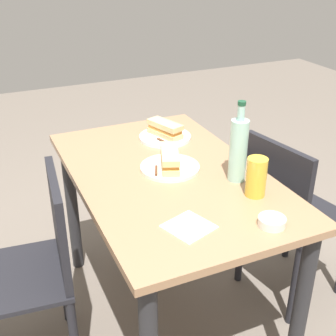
# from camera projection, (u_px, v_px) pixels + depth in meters

# --- Properties ---
(ground_plane) EXTENTS (8.00, 8.00, 0.00)m
(ground_plane) POSITION_uv_depth(u_px,v_px,m) (168.00, 312.00, 2.19)
(ground_plane) COLOR #6B6056
(dining_table) EXTENTS (1.19, 0.73, 0.77)m
(dining_table) POSITION_uv_depth(u_px,v_px,m) (168.00, 199.00, 1.90)
(dining_table) COLOR #997251
(dining_table) RESTS_ON ground
(chair_far) EXTENTS (0.44, 0.44, 0.85)m
(chair_far) POSITION_uv_depth(u_px,v_px,m) (37.00, 264.00, 1.75)
(chair_far) COLOR black
(chair_far) RESTS_ON ground
(chair_near) EXTENTS (0.46, 0.46, 0.85)m
(chair_near) POSITION_uv_depth(u_px,v_px,m) (286.00, 211.00, 2.09)
(chair_near) COLOR black
(chair_near) RESTS_ON ground
(plate_near) EXTENTS (0.25, 0.25, 0.01)m
(plate_near) POSITION_uv_depth(u_px,v_px,m) (170.00, 168.00, 1.86)
(plate_near) COLOR silver
(plate_near) RESTS_ON dining_table
(baguette_sandwich_near) EXTENTS (0.21, 0.14, 0.07)m
(baguette_sandwich_near) POSITION_uv_depth(u_px,v_px,m) (170.00, 159.00, 1.84)
(baguette_sandwich_near) COLOR #DBB77A
(baguette_sandwich_near) RESTS_ON plate_near
(knife_near) EXTENTS (0.17, 0.08, 0.01)m
(knife_near) POSITION_uv_depth(u_px,v_px,m) (157.00, 167.00, 1.84)
(knife_near) COLOR silver
(knife_near) RESTS_ON plate_near
(plate_far) EXTENTS (0.25, 0.25, 0.01)m
(plate_far) POSITION_uv_depth(u_px,v_px,m) (165.00, 137.00, 2.15)
(plate_far) COLOR white
(plate_far) RESTS_ON dining_table
(baguette_sandwich_far) EXTENTS (0.20, 0.13, 0.07)m
(baguette_sandwich_far) POSITION_uv_depth(u_px,v_px,m) (165.00, 129.00, 2.13)
(baguette_sandwich_far) COLOR #DBB77A
(baguette_sandwich_far) RESTS_ON plate_far
(knife_far) EXTENTS (0.18, 0.05, 0.01)m
(knife_far) POSITION_uv_depth(u_px,v_px,m) (158.00, 139.00, 2.10)
(knife_far) COLOR silver
(knife_far) RESTS_ON plate_far
(water_bottle) EXTENTS (0.07, 0.07, 0.32)m
(water_bottle) POSITION_uv_depth(u_px,v_px,m) (238.00, 149.00, 1.73)
(water_bottle) COLOR #99C6B7
(water_bottle) RESTS_ON dining_table
(beer_glass) EXTENTS (0.08, 0.08, 0.15)m
(beer_glass) POSITION_uv_depth(u_px,v_px,m) (256.00, 177.00, 1.64)
(beer_glass) COLOR gold
(beer_glass) RESTS_ON dining_table
(olive_bowl) EXTENTS (0.09, 0.09, 0.03)m
(olive_bowl) POSITION_uv_depth(u_px,v_px,m) (272.00, 222.00, 1.49)
(olive_bowl) COLOR silver
(olive_bowl) RESTS_ON dining_table
(paper_napkin) EXTENTS (0.18, 0.18, 0.00)m
(paper_napkin) POSITION_uv_depth(u_px,v_px,m) (189.00, 227.00, 1.49)
(paper_napkin) COLOR white
(paper_napkin) RESTS_ON dining_table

